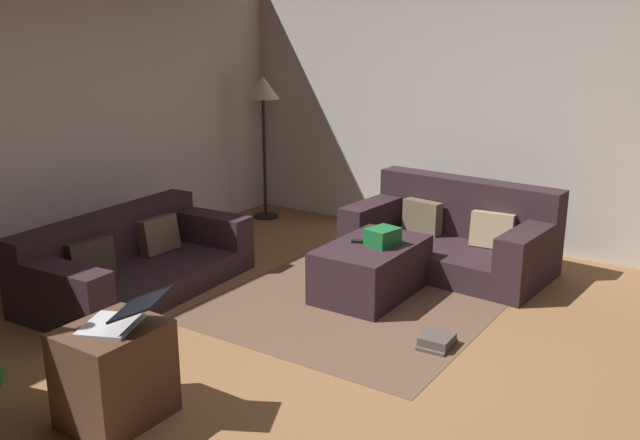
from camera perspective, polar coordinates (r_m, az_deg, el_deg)
name	(u,v)px	position (r m, az deg, el deg)	size (l,w,h in m)	color
ground_plane	(351,380)	(4.21, 2.64, -13.23)	(6.40, 6.40, 0.00)	brown
rear_partition	(16,125)	(5.98, -24.13, 7.29)	(6.40, 0.12, 2.60)	beige
corner_partition	(529,112)	(6.62, 17.11, 8.66)	(0.12, 6.40, 2.60)	beige
couch_left	(131,262)	(5.68, -15.56, -3.39)	(1.90, 1.03, 0.61)	#2D1E23
couch_right	(453,236)	(6.11, 11.13, -1.32)	(1.06, 1.77, 0.75)	#2D1E23
ottoman	(371,269)	(5.41, 4.34, -4.11)	(0.97, 0.60, 0.41)	#2D1E23
gift_box	(383,237)	(5.29, 5.28, -1.42)	(0.24, 0.19, 0.14)	#19662D
tv_remote	(362,242)	(5.36, 3.51, -1.81)	(0.05, 0.16, 0.02)	black
side_table	(115,374)	(3.87, -16.84, -12.24)	(0.52, 0.44, 0.54)	#4C3323
laptop	(122,318)	(3.70, -16.31, -7.86)	(0.46, 0.52, 0.19)	silver
book_stack	(437,341)	(4.65, 9.78, -9.99)	(0.28, 0.21, 0.08)	#4C423D
corner_lamp	(263,98)	(7.41, -4.80, 10.14)	(0.36, 0.36, 1.56)	black
area_rug	(371,293)	(5.48, 4.30, -6.12)	(2.60, 2.00, 0.01)	brown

